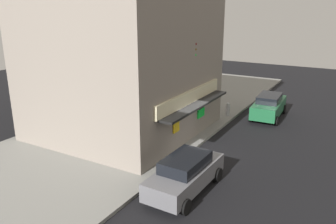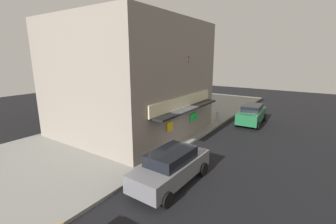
{
  "view_description": "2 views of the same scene",
  "coord_description": "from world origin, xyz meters",
  "px_view_note": "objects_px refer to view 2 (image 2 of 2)",
  "views": [
    {
      "loc": [
        -16.04,
        -7.46,
        7.64
      ],
      "look_at": [
        -0.23,
        1.66,
        1.98
      ],
      "focal_mm": 36.78,
      "sensor_mm": 36.0,
      "label": 1
    },
    {
      "loc": [
        -12.31,
        -6.73,
        5.67
      ],
      "look_at": [
        0.72,
        2.01,
        1.91
      ],
      "focal_mm": 24.72,
      "sensor_mm": 36.0,
      "label": 2
    }
  ],
  "objects_px": {
    "trash_can": "(190,121)",
    "parked_car_green": "(252,114)",
    "potted_plant_by_doorway": "(162,124)",
    "pedestrian": "(157,127)",
    "parked_car_grey": "(171,167)",
    "fire_hydrant": "(217,116)",
    "traffic_light": "(183,84)"
  },
  "relations": [
    {
      "from": "trash_can",
      "to": "pedestrian",
      "type": "bearing_deg",
      "value": 177.92
    },
    {
      "from": "trash_can",
      "to": "parked_car_grey",
      "type": "relative_size",
      "value": 0.2
    },
    {
      "from": "trash_can",
      "to": "parked_car_grey",
      "type": "height_order",
      "value": "parked_car_grey"
    },
    {
      "from": "trash_can",
      "to": "pedestrian",
      "type": "xyz_separation_m",
      "value": [
        -4.27,
        0.16,
        0.54
      ]
    },
    {
      "from": "fire_hydrant",
      "to": "parked_car_grey",
      "type": "relative_size",
      "value": 0.21
    },
    {
      "from": "fire_hydrant",
      "to": "parked_car_grey",
      "type": "height_order",
      "value": "parked_car_grey"
    },
    {
      "from": "traffic_light",
      "to": "parked_car_green",
      "type": "xyz_separation_m",
      "value": [
        6.54,
        -3.06,
        -3.02
      ]
    },
    {
      "from": "parked_car_grey",
      "to": "parked_car_green",
      "type": "relative_size",
      "value": 0.97
    },
    {
      "from": "traffic_light",
      "to": "pedestrian",
      "type": "height_order",
      "value": "traffic_light"
    },
    {
      "from": "traffic_light",
      "to": "parked_car_grey",
      "type": "relative_size",
      "value": 1.33
    },
    {
      "from": "trash_can",
      "to": "traffic_light",
      "type": "bearing_deg",
      "value": -162.64
    },
    {
      "from": "potted_plant_by_doorway",
      "to": "parked_car_green",
      "type": "distance_m",
      "value": 8.15
    },
    {
      "from": "trash_can",
      "to": "potted_plant_by_doorway",
      "type": "bearing_deg",
      "value": 153.49
    },
    {
      "from": "pedestrian",
      "to": "parked_car_green",
      "type": "relative_size",
      "value": 0.39
    },
    {
      "from": "parked_car_grey",
      "to": "parked_car_green",
      "type": "xyz_separation_m",
      "value": [
        12.05,
        -0.45,
        0.03
      ]
    },
    {
      "from": "fire_hydrant",
      "to": "potted_plant_by_doorway",
      "type": "relative_size",
      "value": 0.96
    },
    {
      "from": "pedestrian",
      "to": "potted_plant_by_doorway",
      "type": "height_order",
      "value": "pedestrian"
    },
    {
      "from": "traffic_light",
      "to": "trash_can",
      "type": "distance_m",
      "value": 4.12
    },
    {
      "from": "potted_plant_by_doorway",
      "to": "traffic_light",
      "type": "bearing_deg",
      "value": -92.47
    },
    {
      "from": "fire_hydrant",
      "to": "pedestrian",
      "type": "relative_size",
      "value": 0.53
    },
    {
      "from": "pedestrian",
      "to": "potted_plant_by_doorway",
      "type": "distance_m",
      "value": 2.24
    },
    {
      "from": "fire_hydrant",
      "to": "trash_can",
      "type": "relative_size",
      "value": 1.06
    },
    {
      "from": "pedestrian",
      "to": "trash_can",
      "type": "bearing_deg",
      "value": -2.08
    },
    {
      "from": "pedestrian",
      "to": "potted_plant_by_doorway",
      "type": "relative_size",
      "value": 1.81
    },
    {
      "from": "traffic_light",
      "to": "fire_hydrant",
      "type": "height_order",
      "value": "traffic_light"
    },
    {
      "from": "traffic_light",
      "to": "parked_car_grey",
      "type": "xyz_separation_m",
      "value": [
        -5.51,
        -2.61,
        -3.05
      ]
    },
    {
      "from": "traffic_light",
      "to": "fire_hydrant",
      "type": "xyz_separation_m",
      "value": [
        5.05,
        -0.55,
        -3.26
      ]
    },
    {
      "from": "parked_car_green",
      "to": "traffic_light",
      "type": "bearing_deg",
      "value": 154.91
    },
    {
      "from": "parked_car_green",
      "to": "fire_hydrant",
      "type": "bearing_deg",
      "value": 120.65
    },
    {
      "from": "traffic_light",
      "to": "parked_car_green",
      "type": "distance_m",
      "value": 7.83
    },
    {
      "from": "trash_can",
      "to": "parked_car_green",
      "type": "relative_size",
      "value": 0.19
    },
    {
      "from": "trash_can",
      "to": "parked_car_green",
      "type": "distance_m",
      "value": 5.64
    }
  ]
}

